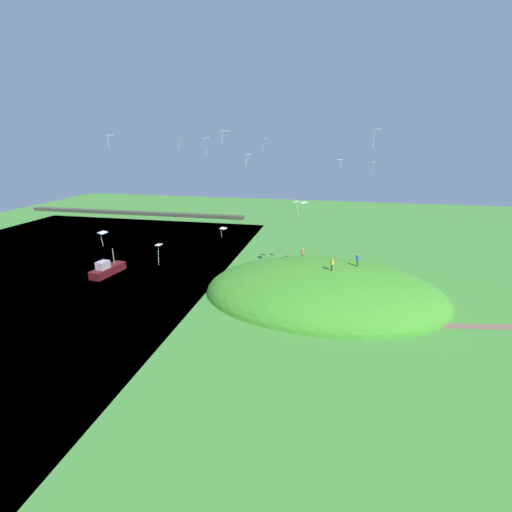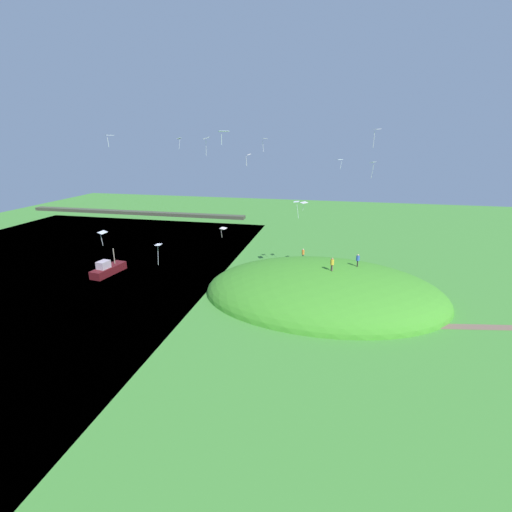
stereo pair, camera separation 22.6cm
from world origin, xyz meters
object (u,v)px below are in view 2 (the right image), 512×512
kite_5 (377,131)px  kite_10 (102,233)px  person_walking_path (303,253)px  kite_8 (206,139)px  kite_0 (179,139)px  kite_4 (223,229)px  kite_6 (265,139)px  kite_12 (304,203)px  kite_7 (224,132)px  person_on_hilltop (332,263)px  kite_9 (248,155)px  kite_11 (109,136)px  kite_2 (297,203)px  person_near_shore (358,259)px  kite_13 (158,247)px  kite_3 (373,164)px  boat_on_lake (108,269)px  kite_1 (340,160)px

kite_5 → kite_10: 31.71m
person_walking_path → kite_8: bearing=-30.0°
kite_0 → kite_4: (9.17, -8.82, -10.93)m
kite_6 → kite_12: bearing=-39.9°
kite_7 → person_on_hilltop: bearing=41.9°
person_walking_path → kite_9: (-6.68, -7.39, 14.50)m
kite_12 → kite_4: bearing=-144.7°
person_walking_path → kite_11: (-18.07, -19.10, 16.72)m
kite_2 → kite_12: bearing=89.4°
person_near_shore → person_walking_path: (-7.49, 8.27, -2.20)m
kite_13 → kite_6: bearing=77.8°
kite_12 → kite_10: bearing=-132.7°
person_walking_path → kite_3: bearing=70.8°
person_on_hilltop → kite_8: 20.64m
kite_10 → kite_4: bearing=56.5°
boat_on_lake → kite_1: (32.40, 2.85, 15.82)m
person_near_shore → kite_1: (-3.02, 2.69, 11.77)m
boat_on_lake → kite_7: (22.05, -11.76, 18.86)m
person_near_shore → kite_5: (0.86, 0.83, 15.15)m
kite_5 → kite_8: (-19.03, -3.95, -0.89)m
kite_12 → kite_11: bearing=-138.4°
kite_0 → kite_5: kite_5 is taller
kite_2 → kite_6: bearing=114.4°
kite_1 → kite_7: kite_7 is taller
kite_8 → kite_12: bearing=37.9°
kite_0 → kite_10: kite_0 is taller
kite_2 → kite_12: (0.09, 8.94, -1.42)m
kite_10 → kite_12: (17.93, 19.42, 0.49)m
kite_2 → kite_12: kite_2 is taller
kite_0 → kite_13: kite_0 is taller
kite_5 → kite_7: kite_5 is taller
kite_5 → kite_8: kite_5 is taller
kite_2 → kite_7: 12.58m
kite_6 → kite_9: bearing=-90.5°
person_on_hilltop → kite_10: size_ratio=1.19×
kite_11 → kite_9: bearing=45.8°
kite_0 → kite_8: bearing=-52.6°
kite_7 → kite_13: (-6.14, -2.19, -10.43)m
kite_3 → kite_11: kite_11 is taller
kite_5 → kite_10: (-26.20, -14.98, -9.72)m
person_walking_path → kite_1: bearing=51.8°
person_walking_path → kite_13: 26.24m
kite_5 → kite_7: size_ratio=1.70×
kite_12 → kite_13: bearing=-122.0°
person_walking_path → kite_1: kite_1 is taller
kite_1 → kite_9: 11.31m
kite_5 → kite_6: 18.01m
person_near_shore → boat_on_lake: bearing=-87.1°
kite_1 → kite_4: kite_1 is taller
kite_9 → kite_12: size_ratio=1.07×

